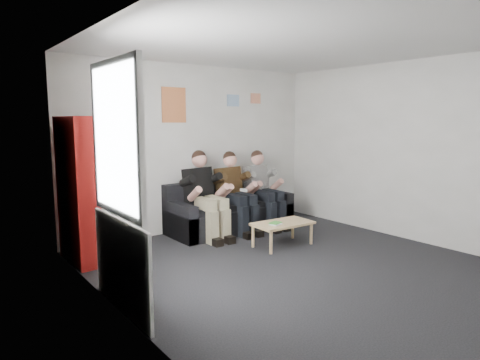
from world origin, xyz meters
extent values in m
plane|color=black|center=(0.00, 0.00, 0.00)|extent=(5.00, 5.00, 0.00)
plane|color=silver|center=(0.00, 0.00, 2.70)|extent=(5.00, 5.00, 0.00)
plane|color=beige|center=(0.00, 2.50, 1.35)|extent=(4.50, 0.00, 4.50)
plane|color=beige|center=(-2.25, 0.00, 1.35)|extent=(0.00, 5.00, 5.00)
plane|color=beige|center=(2.25, 0.00, 1.35)|extent=(0.00, 5.00, 5.00)
cube|color=black|center=(0.39, 2.06, 0.20)|extent=(2.08, 0.85, 0.40)
cube|color=black|center=(0.39, 2.40, 0.60)|extent=(2.08, 0.19, 0.41)
cube|color=black|center=(-0.57, 2.06, 0.28)|extent=(0.17, 0.85, 0.57)
cube|color=black|center=(1.34, 2.06, 0.28)|extent=(0.17, 0.85, 0.57)
cube|color=black|center=(0.39, 1.99, 0.44)|extent=(1.74, 0.59, 0.09)
cube|color=maroon|center=(-2.09, 1.90, 0.93)|extent=(0.28, 0.84, 1.86)
cube|color=#DAB17E|center=(0.46, 0.87, 0.33)|extent=(0.87, 0.48, 0.03)
cylinder|color=#DAB17E|center=(0.07, 0.68, 0.16)|extent=(0.04, 0.04, 0.31)
cylinder|color=#DAB17E|center=(0.85, 0.68, 0.16)|extent=(0.04, 0.04, 0.31)
cylinder|color=#DAB17E|center=(0.07, 1.07, 0.16)|extent=(0.04, 0.04, 0.31)
cylinder|color=#DAB17E|center=(0.85, 1.07, 0.16)|extent=(0.04, 0.04, 0.31)
cube|color=white|center=(0.29, 0.83, 0.35)|extent=(0.17, 0.12, 0.01)
cube|color=green|center=(0.31, 0.86, 0.37)|extent=(0.17, 0.12, 0.01)
cube|color=black|center=(-0.19, 2.12, 0.78)|extent=(0.43, 0.32, 0.61)
sphere|color=tan|center=(-0.19, 2.08, 1.20)|extent=(0.24, 0.24, 0.24)
sphere|color=black|center=(-0.19, 2.09, 1.24)|extent=(0.23, 0.23, 0.23)
cube|color=tan|center=(-0.19, 1.80, 0.57)|extent=(0.39, 0.49, 0.16)
cube|color=tan|center=(-0.19, 1.56, 0.25)|extent=(0.37, 0.15, 0.49)
cube|color=black|center=(-0.19, 1.50, 0.05)|extent=(0.37, 0.28, 0.11)
cube|color=#463117|center=(0.39, 2.12, 0.77)|extent=(0.41, 0.30, 0.58)
sphere|color=tan|center=(0.39, 2.08, 1.17)|extent=(0.22, 0.22, 0.22)
sphere|color=black|center=(0.39, 2.09, 1.20)|extent=(0.21, 0.21, 0.21)
cube|color=black|center=(0.39, 1.81, 0.56)|extent=(0.37, 0.47, 0.15)
cube|color=black|center=(0.39, 1.58, 0.25)|extent=(0.35, 0.14, 0.49)
cube|color=black|center=(0.39, 1.52, 0.05)|extent=(0.35, 0.27, 0.10)
cube|color=silver|center=(0.39, 1.71, 0.72)|extent=(0.04, 0.14, 0.04)
cube|color=silver|center=(0.97, 2.12, 0.77)|extent=(0.41, 0.30, 0.57)
sphere|color=tan|center=(0.97, 2.08, 1.16)|extent=(0.22, 0.22, 0.22)
sphere|color=black|center=(0.97, 2.09, 1.20)|extent=(0.21, 0.21, 0.21)
cube|color=black|center=(0.97, 1.81, 0.56)|extent=(0.36, 0.47, 0.15)
cube|color=black|center=(0.97, 1.59, 0.25)|extent=(0.34, 0.14, 0.49)
cube|color=black|center=(0.97, 1.53, 0.05)|extent=(0.34, 0.26, 0.10)
cylinder|color=white|center=(-2.15, -0.08, 0.35)|extent=(0.06, 0.06, 0.60)
cylinder|color=white|center=(-2.15, 0.00, 0.35)|extent=(0.06, 0.06, 0.60)
cylinder|color=white|center=(-2.15, 0.08, 0.35)|extent=(0.06, 0.06, 0.60)
cylinder|color=white|center=(-2.15, 0.16, 0.35)|extent=(0.06, 0.06, 0.60)
cylinder|color=white|center=(-2.15, 0.24, 0.35)|extent=(0.06, 0.06, 0.60)
cylinder|color=white|center=(-2.15, 0.32, 0.35)|extent=(0.06, 0.06, 0.60)
cylinder|color=white|center=(-2.15, 0.40, 0.35)|extent=(0.06, 0.06, 0.60)
cylinder|color=white|center=(-2.15, 0.48, 0.35)|extent=(0.06, 0.06, 0.60)
cube|color=white|center=(-2.15, 0.20, 0.07)|extent=(0.10, 0.64, 0.04)
cube|color=white|center=(-2.15, 0.20, 0.63)|extent=(0.10, 0.64, 0.04)
cube|color=white|center=(-2.23, 0.20, 1.65)|extent=(0.02, 1.00, 1.30)
cube|color=silver|center=(-2.22, 0.20, 2.33)|extent=(0.05, 1.12, 0.06)
cube|color=silver|center=(-2.22, 0.20, 0.97)|extent=(0.05, 1.12, 0.06)
cube|color=silver|center=(-2.22, 0.20, 0.45)|extent=(0.03, 1.30, 0.90)
cube|color=gold|center=(-0.40, 2.49, 2.05)|extent=(0.42, 0.01, 0.55)
cube|color=#3C89CF|center=(0.75, 2.49, 2.15)|extent=(0.25, 0.01, 0.20)
cube|color=#B73982|center=(1.25, 2.49, 2.20)|extent=(0.22, 0.01, 0.18)
cube|color=white|center=(-1.00, 2.49, 2.25)|extent=(0.20, 0.01, 0.14)
camera|label=1|loc=(-3.65, -3.59, 1.82)|focal=32.00mm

